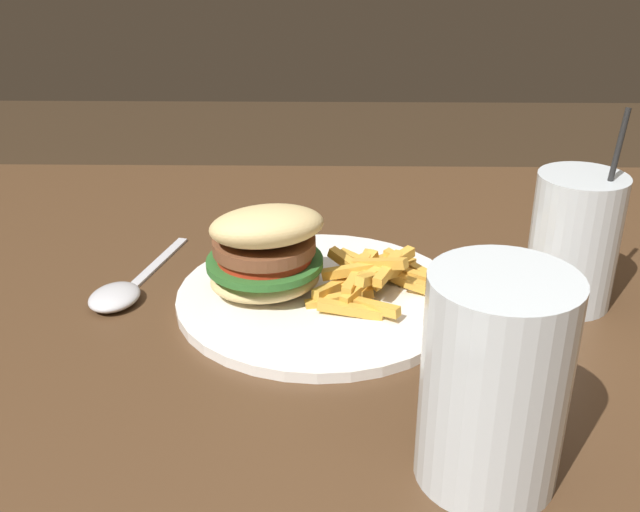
# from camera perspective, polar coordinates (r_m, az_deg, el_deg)

# --- Properties ---
(meal_plate_near) EXTENTS (0.27, 0.27, 0.11)m
(meal_plate_near) POSITION_cam_1_polar(r_m,az_deg,el_deg) (0.69, -1.69, -1.30)
(meal_plate_near) COLOR white
(meal_plate_near) RESTS_ON dining_table
(beer_glass) EXTENTS (0.09, 0.09, 0.15)m
(beer_glass) POSITION_cam_1_polar(r_m,az_deg,el_deg) (0.49, 13.09, -9.54)
(beer_glass) COLOR silver
(beer_glass) RESTS_ON dining_table
(juice_glass) EXTENTS (0.08, 0.08, 0.19)m
(juice_glass) POSITION_cam_1_polar(r_m,az_deg,el_deg) (0.72, 18.73, 0.68)
(juice_glass) COLOR silver
(juice_glass) RESTS_ON dining_table
(spoon) EXTENTS (0.07, 0.18, 0.02)m
(spoon) POSITION_cam_1_polar(r_m,az_deg,el_deg) (0.73, -15.09, -2.80)
(spoon) COLOR silver
(spoon) RESTS_ON dining_table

